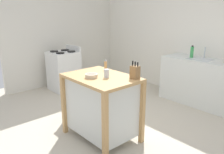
% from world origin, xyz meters
% --- Properties ---
extents(ground_plane, '(6.37, 6.37, 0.00)m').
position_xyz_m(ground_plane, '(0.00, 0.00, 0.00)').
color(ground_plane, '#BCB29E').
rests_on(ground_plane, ground).
extents(wall_back, '(5.37, 0.10, 2.60)m').
position_xyz_m(wall_back, '(0.00, 2.49, 1.30)').
color(wall_back, silver).
rests_on(wall_back, ground).
extents(wall_left, '(0.10, 3.09, 2.60)m').
position_xyz_m(wall_left, '(-2.69, 0.95, 1.30)').
color(wall_left, silver).
rests_on(wall_left, ground).
extents(kitchen_island, '(1.01, 0.72, 0.93)m').
position_xyz_m(kitchen_island, '(0.10, -0.12, 0.52)').
color(kitchen_island, tan).
rests_on(kitchen_island, ground).
extents(knife_block, '(0.11, 0.09, 0.23)m').
position_xyz_m(knife_block, '(0.48, 0.14, 1.01)').
color(knife_block, olive).
rests_on(knife_block, kitchen_island).
extents(bowl_ceramic_wide, '(0.17, 0.17, 0.05)m').
position_xyz_m(bowl_ceramic_wide, '(0.07, -0.26, 0.95)').
color(bowl_ceramic_wide, beige).
rests_on(bowl_ceramic_wide, kitchen_island).
extents(drinking_cup, '(0.07, 0.07, 0.11)m').
position_xyz_m(drinking_cup, '(0.20, -0.10, 0.98)').
color(drinking_cup, silver).
rests_on(drinking_cup, kitchen_island).
extents(pepper_grinder, '(0.04, 0.04, 0.15)m').
position_xyz_m(pepper_grinder, '(-0.16, 0.18, 1.00)').
color(pepper_grinder, tan).
rests_on(pepper_grinder, kitchen_island).
extents(trash_bin, '(0.36, 0.28, 0.63)m').
position_xyz_m(trash_bin, '(-0.64, -0.04, 0.32)').
color(trash_bin, '#B7B2A8').
rests_on(trash_bin, ground).
extents(sink_counter, '(1.40, 0.60, 0.89)m').
position_xyz_m(sink_counter, '(0.35, 2.14, 0.45)').
color(sink_counter, silver).
rests_on(sink_counter, ground).
extents(sink_faucet, '(0.02, 0.02, 0.22)m').
position_xyz_m(sink_faucet, '(0.35, 2.28, 1.00)').
color(sink_faucet, '#B7BCC1').
rests_on(sink_faucet, sink_counter).
extents(bottle_hand_soap, '(0.06, 0.06, 0.24)m').
position_xyz_m(bottle_hand_soap, '(0.15, 2.16, 1.01)').
color(bottle_hand_soap, green).
rests_on(bottle_hand_soap, sink_counter).
extents(stove, '(0.60, 0.60, 1.01)m').
position_xyz_m(stove, '(-2.14, 0.58, 0.45)').
color(stove, silver).
rests_on(stove, ground).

